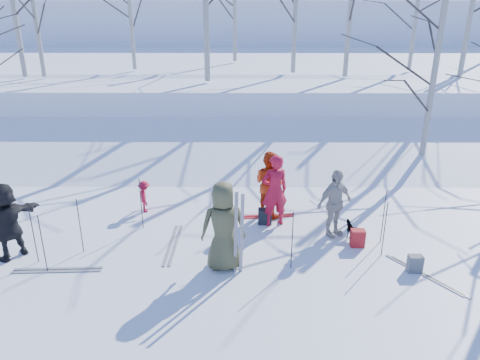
{
  "coord_description": "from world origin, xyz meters",
  "views": [
    {
      "loc": [
        0.06,
        -9.04,
        5.59
      ],
      "look_at": [
        0.0,
        1.5,
        1.3
      ],
      "focal_mm": 35.0,
      "sensor_mm": 36.0,
      "label": 1
    }
  ],
  "objects_px": {
    "skier_redor_behind": "(269,184)",
    "backpack_grey": "(415,264)",
    "skier_cream_east": "(335,203)",
    "backpack_red": "(358,238)",
    "skier_olive_center": "(224,227)",
    "backpack_dark": "(265,216)",
    "dog": "(355,230)",
    "skier_grey_west": "(7,221)",
    "skier_red_north": "(275,191)",
    "skier_red_seated": "(145,196)"
  },
  "relations": [
    {
      "from": "skier_redor_behind",
      "to": "backpack_grey",
      "type": "xyz_separation_m",
      "value": [
        2.98,
        -2.76,
        -0.69
      ]
    },
    {
      "from": "skier_cream_east",
      "to": "backpack_red",
      "type": "xyz_separation_m",
      "value": [
        0.49,
        -0.55,
        -0.64
      ]
    },
    {
      "from": "skier_olive_center",
      "to": "backpack_dark",
      "type": "bearing_deg",
      "value": -121.85
    },
    {
      "from": "dog",
      "to": "backpack_red",
      "type": "xyz_separation_m",
      "value": [
        -0.01,
        -0.35,
        -0.01
      ]
    },
    {
      "from": "skier_grey_west",
      "to": "dog",
      "type": "height_order",
      "value": "skier_grey_west"
    },
    {
      "from": "skier_red_north",
      "to": "skier_cream_east",
      "type": "distance_m",
      "value": 1.51
    },
    {
      "from": "backpack_grey",
      "to": "skier_red_seated",
      "type": "bearing_deg",
      "value": 155.27
    },
    {
      "from": "skier_red_seated",
      "to": "skier_cream_east",
      "type": "xyz_separation_m",
      "value": [
        4.84,
        -1.29,
        0.41
      ]
    },
    {
      "from": "skier_redor_behind",
      "to": "skier_cream_east",
      "type": "relative_size",
      "value": 1.04
    },
    {
      "from": "skier_cream_east",
      "to": "backpack_red",
      "type": "relative_size",
      "value": 4.04
    },
    {
      "from": "skier_red_seated",
      "to": "backpack_red",
      "type": "relative_size",
      "value": 2.09
    },
    {
      "from": "skier_grey_west",
      "to": "backpack_red",
      "type": "xyz_separation_m",
      "value": [
        7.87,
        0.5,
        -0.68
      ]
    },
    {
      "from": "skier_red_seated",
      "to": "skier_grey_west",
      "type": "xyz_separation_m",
      "value": [
        -2.54,
        -2.34,
        0.45
      ]
    },
    {
      "from": "skier_grey_west",
      "to": "backpack_red",
      "type": "distance_m",
      "value": 7.91
    },
    {
      "from": "backpack_red",
      "to": "backpack_dark",
      "type": "xyz_separation_m",
      "value": [
        -2.12,
        1.14,
        -0.01
      ]
    },
    {
      "from": "skier_olive_center",
      "to": "dog",
      "type": "distance_m",
      "value": 3.44
    },
    {
      "from": "skier_redor_behind",
      "to": "skier_red_seated",
      "type": "xyz_separation_m",
      "value": [
        -3.33,
        0.15,
        -0.44
      ]
    },
    {
      "from": "backpack_red",
      "to": "backpack_grey",
      "type": "bearing_deg",
      "value": -47.49
    },
    {
      "from": "backpack_red",
      "to": "skier_redor_behind",
      "type": "bearing_deg",
      "value": 139.82
    },
    {
      "from": "skier_olive_center",
      "to": "backpack_grey",
      "type": "relative_size",
      "value": 5.22
    },
    {
      "from": "skier_olive_center",
      "to": "backpack_grey",
      "type": "height_order",
      "value": "skier_olive_center"
    },
    {
      "from": "dog",
      "to": "backpack_grey",
      "type": "distance_m",
      "value": 1.72
    },
    {
      "from": "skier_red_north",
      "to": "skier_cream_east",
      "type": "bearing_deg",
      "value": 141.71
    },
    {
      "from": "skier_red_north",
      "to": "backpack_grey",
      "type": "height_order",
      "value": "skier_red_north"
    },
    {
      "from": "backpack_dark",
      "to": "skier_redor_behind",
      "type": "bearing_deg",
      "value": 77.68
    },
    {
      "from": "backpack_red",
      "to": "backpack_dark",
      "type": "distance_m",
      "value": 2.41
    },
    {
      "from": "skier_olive_center",
      "to": "backpack_grey",
      "type": "bearing_deg",
      "value": 171.28
    },
    {
      "from": "dog",
      "to": "backpack_dark",
      "type": "xyz_separation_m",
      "value": [
        -2.13,
        0.79,
        -0.02
      ]
    },
    {
      "from": "skier_cream_east",
      "to": "dog",
      "type": "bearing_deg",
      "value": -52.61
    },
    {
      "from": "skier_red_north",
      "to": "backpack_dark",
      "type": "relative_size",
      "value": 4.71
    },
    {
      "from": "skier_red_north",
      "to": "skier_grey_west",
      "type": "distance_m",
      "value": 6.19
    },
    {
      "from": "skier_olive_center",
      "to": "skier_cream_east",
      "type": "relative_size",
      "value": 1.17
    },
    {
      "from": "skier_red_north",
      "to": "backpack_grey",
      "type": "xyz_separation_m",
      "value": [
        2.87,
        -2.17,
        -0.75
      ]
    },
    {
      "from": "skier_cream_east",
      "to": "skier_grey_west",
      "type": "xyz_separation_m",
      "value": [
        -7.38,
        -1.05,
        0.04
      ]
    },
    {
      "from": "backpack_dark",
      "to": "skier_grey_west",
      "type": "bearing_deg",
      "value": -164.05
    },
    {
      "from": "skier_red_north",
      "to": "backpack_red",
      "type": "distance_m",
      "value": 2.31
    },
    {
      "from": "skier_redor_behind",
      "to": "backpack_red",
      "type": "relative_size",
      "value": 4.21
    },
    {
      "from": "skier_redor_behind",
      "to": "backpack_grey",
      "type": "bearing_deg",
      "value": -179.27
    },
    {
      "from": "skier_olive_center",
      "to": "skier_red_seated",
      "type": "relative_size",
      "value": 2.26
    },
    {
      "from": "skier_red_seated",
      "to": "skier_grey_west",
      "type": "bearing_deg",
      "value": 117.15
    },
    {
      "from": "skier_cream_east",
      "to": "skier_olive_center",
      "type": "bearing_deg",
      "value": 178.7
    },
    {
      "from": "skier_cream_east",
      "to": "backpack_red",
      "type": "bearing_deg",
      "value": -79.31
    },
    {
      "from": "skier_grey_west",
      "to": "backpack_grey",
      "type": "bearing_deg",
      "value": 125.63
    },
    {
      "from": "backpack_dark",
      "to": "skier_red_seated",
      "type": "bearing_deg",
      "value": 167.73
    },
    {
      "from": "skier_olive_center",
      "to": "backpack_red",
      "type": "distance_m",
      "value": 3.32
    },
    {
      "from": "skier_redor_behind",
      "to": "skier_cream_east",
      "type": "xyz_separation_m",
      "value": [
        1.51,
        -1.14,
        -0.04
      ]
    },
    {
      "from": "skier_grey_west",
      "to": "dog",
      "type": "bearing_deg",
      "value": 135.47
    },
    {
      "from": "skier_red_seated",
      "to": "backpack_grey",
      "type": "distance_m",
      "value": 6.95
    },
    {
      "from": "skier_olive_center",
      "to": "dog",
      "type": "height_order",
      "value": "skier_olive_center"
    },
    {
      "from": "backpack_red",
      "to": "backpack_dark",
      "type": "height_order",
      "value": "backpack_red"
    }
  ]
}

